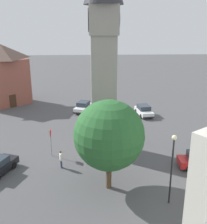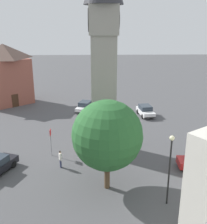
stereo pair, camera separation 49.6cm
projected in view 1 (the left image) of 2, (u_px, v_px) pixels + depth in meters
The scene contains 10 objects.
ground_plane at pixel (104, 149), 28.71m from camera, with size 200.00×200.00×0.00m, color #4C4C4F.
clock_tower at pixel (104, 30), 25.01m from camera, with size 3.69×3.69×20.78m.
car_silver_kerb at pixel (83, 107), 41.16m from camera, with size 4.45×2.91×1.53m.
car_red_corner at pixel (201, 160), 24.63m from camera, with size 2.04×4.24×1.53m.
car_white_side at pixel (144, 110), 39.29m from camera, with size 4.31×2.19×1.53m.
pedestrian at pixel (61, 158), 24.55m from camera, with size 0.53×0.33×1.69m.
tree at pixel (109, 135), 20.44m from camera, with size 5.48×5.48×7.34m.
building_shop_left at pixel (3, 74), 43.78m from camera, with size 9.08×9.29×9.90m.
lamp_post at pixel (172, 159), 18.84m from camera, with size 0.36×0.36×5.43m.
road_sign at pixel (51, 138), 26.58m from camera, with size 0.60×0.07×2.80m.
Camera 1 is at (26.10, -1.49, 12.51)m, focal length 42.95 mm.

